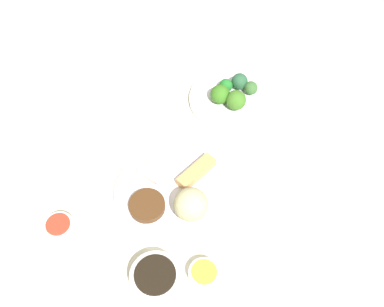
# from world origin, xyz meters

# --- Properties ---
(tabletop) EXTENTS (2.20, 2.20, 0.02)m
(tabletop) POSITION_xyz_m (0.00, 0.00, 0.01)
(tabletop) COLOR beige
(tabletop) RESTS_ON ground
(main_plate) EXTENTS (0.28, 0.28, 0.02)m
(main_plate) POSITION_xyz_m (-0.01, 0.01, 0.03)
(main_plate) COLOR white
(main_plate) RESTS_ON tabletop
(rice_scoop) EXTENTS (0.08, 0.08, 0.08)m
(rice_scoop) POSITION_xyz_m (-0.08, 0.01, 0.08)
(rice_scoop) COLOR #BCB584
(rice_scoop) RESTS_ON main_plate
(spring_roll) EXTENTS (0.05, 0.11, 0.03)m
(spring_roll) POSITION_xyz_m (-0.01, -0.06, 0.05)
(spring_roll) COLOR tan
(spring_roll) RESTS_ON main_plate
(crab_rangoon_wonton) EXTENTS (0.08, 0.08, 0.01)m
(crab_rangoon_wonton) POSITION_xyz_m (0.06, 0.01, 0.04)
(crab_rangoon_wonton) COLOR beige
(crab_rangoon_wonton) RESTS_ON main_plate
(stir_fry_heap) EXTENTS (0.08, 0.08, 0.02)m
(stir_fry_heap) POSITION_xyz_m (-0.01, 0.08, 0.04)
(stir_fry_heap) COLOR #4A2D15
(stir_fry_heap) RESTS_ON main_plate
(broccoli_plate) EXTENTS (0.23, 0.23, 0.01)m
(broccoli_plate) POSITION_xyz_m (0.13, -0.29, 0.03)
(broccoli_plate) COLOR white
(broccoli_plate) RESTS_ON tabletop
(broccoli_floret_0) EXTENTS (0.04, 0.04, 0.04)m
(broccoli_floret_0) POSITION_xyz_m (0.15, -0.33, 0.06)
(broccoli_floret_0) COLOR #285737
(broccoli_floret_0) RESTS_ON broccoli_plate
(broccoli_floret_1) EXTENTS (0.04, 0.04, 0.04)m
(broccoli_floret_1) POSITION_xyz_m (0.12, -0.34, 0.05)
(broccoli_floret_1) COLOR #37632F
(broccoli_floret_1) RESTS_ON broccoli_plate
(broccoli_floret_2) EXTENTS (0.05, 0.05, 0.05)m
(broccoli_floret_2) POSITION_xyz_m (0.10, -0.28, 0.06)
(broccoli_floret_2) COLOR #3C7022
(broccoli_floret_2) RESTS_ON broccoli_plate
(broccoli_floret_3) EXTENTS (0.04, 0.04, 0.04)m
(broccoli_floret_3) POSITION_xyz_m (0.17, -0.29, 0.05)
(broccoli_floret_3) COLOR #207127
(broccoli_floret_3) RESTS_ON broccoli_plate
(broccoli_floret_4) EXTENTS (0.05, 0.05, 0.05)m
(broccoli_floret_4) POSITION_xyz_m (0.15, -0.25, 0.06)
(broccoli_floret_4) COLOR #356F1E
(broccoli_floret_4) RESTS_ON broccoli_plate
(soy_sauce_bowl) EXTENTS (0.11, 0.11, 0.04)m
(soy_sauce_bowl) POSITION_xyz_m (-0.16, 0.16, 0.04)
(soy_sauce_bowl) COLOR white
(soy_sauce_bowl) RESTS_ON tabletop
(soy_sauce_bowl_liquid) EXTENTS (0.09, 0.09, 0.00)m
(soy_sauce_bowl_liquid) POSITION_xyz_m (-0.16, 0.16, 0.06)
(soy_sauce_bowl_liquid) COLOR black
(soy_sauce_bowl_liquid) RESTS_ON soy_sauce_bowl
(sauce_ramekin_sweet_and_sour) EXTENTS (0.07, 0.07, 0.03)m
(sauce_ramekin_sweet_and_sour) POSITION_xyz_m (0.07, 0.27, 0.03)
(sauce_ramekin_sweet_and_sour) COLOR white
(sauce_ramekin_sweet_and_sour) RESTS_ON tabletop
(sauce_ramekin_sweet_and_sour_liquid) EXTENTS (0.05, 0.05, 0.00)m
(sauce_ramekin_sweet_and_sour_liquid) POSITION_xyz_m (0.07, 0.27, 0.05)
(sauce_ramekin_sweet_and_sour_liquid) COLOR red
(sauce_ramekin_sweet_and_sour_liquid) RESTS_ON sauce_ramekin_sweet_and_sour
(sauce_ramekin_hot_mustard) EXTENTS (0.07, 0.07, 0.03)m
(sauce_ramekin_hot_mustard) POSITION_xyz_m (-0.21, 0.07, 0.03)
(sauce_ramekin_hot_mustard) COLOR white
(sauce_ramekin_hot_mustard) RESTS_ON tabletop
(sauce_ramekin_hot_mustard_liquid) EXTENTS (0.05, 0.05, 0.00)m
(sauce_ramekin_hot_mustard_liquid) POSITION_xyz_m (-0.21, 0.07, 0.05)
(sauce_ramekin_hot_mustard_liquid) COLOR yellow
(sauce_ramekin_hot_mustard_liquid) RESTS_ON sauce_ramekin_hot_mustard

